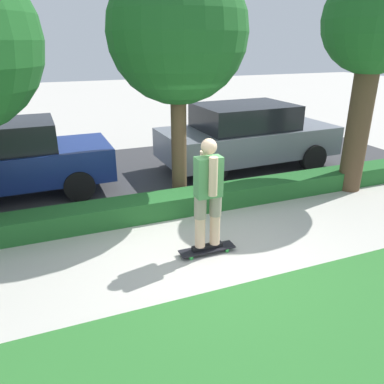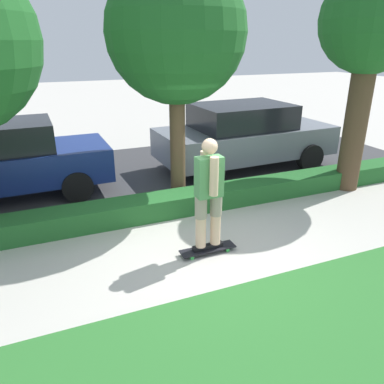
{
  "view_description": "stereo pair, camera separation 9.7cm",
  "coord_description": "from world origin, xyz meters",
  "px_view_note": "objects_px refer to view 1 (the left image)",
  "views": [
    {
      "loc": [
        -2.14,
        -4.84,
        3.18
      ],
      "look_at": [
        0.0,
        0.6,
        0.82
      ],
      "focal_mm": 35.0,
      "sensor_mm": 36.0,
      "label": 1
    },
    {
      "loc": [
        -2.23,
        -4.81,
        3.18
      ],
      "look_at": [
        0.0,
        0.6,
        0.82
      ],
      "focal_mm": 35.0,
      "sensor_mm": 36.0,
      "label": 2
    }
  ],
  "objects_px": {
    "skater_person": "(208,193)",
    "parked_car_middle": "(247,135)",
    "parked_car_front": "(9,159)",
    "tree_mid": "(177,34)",
    "tree_far": "(375,28)",
    "skateboard": "(207,249)"
  },
  "relations": [
    {
      "from": "skater_person",
      "to": "parked_car_middle",
      "type": "distance_m",
      "value": 4.63
    },
    {
      "from": "parked_car_front",
      "to": "parked_car_middle",
      "type": "bearing_deg",
      "value": -2.2
    },
    {
      "from": "tree_mid",
      "to": "tree_far",
      "type": "height_order",
      "value": "tree_mid"
    },
    {
      "from": "skateboard",
      "to": "tree_far",
      "type": "relative_size",
      "value": 0.2
    },
    {
      "from": "parked_car_front",
      "to": "skateboard",
      "type": "bearing_deg",
      "value": -53.11
    },
    {
      "from": "parked_car_front",
      "to": "parked_car_middle",
      "type": "height_order",
      "value": "parked_car_middle"
    },
    {
      "from": "tree_far",
      "to": "parked_car_middle",
      "type": "bearing_deg",
      "value": 122.23
    },
    {
      "from": "parked_car_front",
      "to": "parked_car_middle",
      "type": "distance_m",
      "value": 5.75
    },
    {
      "from": "tree_far",
      "to": "parked_car_front",
      "type": "bearing_deg",
      "value": 161.59
    },
    {
      "from": "tree_far",
      "to": "skateboard",
      "type": "bearing_deg",
      "value": -161.3
    },
    {
      "from": "parked_car_front",
      "to": "skater_person",
      "type": "bearing_deg",
      "value": -53.11
    },
    {
      "from": "parked_car_middle",
      "to": "skater_person",
      "type": "bearing_deg",
      "value": -128.79
    },
    {
      "from": "parked_car_front",
      "to": "tree_mid",
      "type": "bearing_deg",
      "value": -26.69
    },
    {
      "from": "skateboard",
      "to": "skater_person",
      "type": "xyz_separation_m",
      "value": [
        0.0,
        0.0,
        0.98
      ]
    },
    {
      "from": "tree_far",
      "to": "parked_car_front",
      "type": "height_order",
      "value": "tree_far"
    },
    {
      "from": "tree_mid",
      "to": "parked_car_middle",
      "type": "relative_size",
      "value": 0.98
    },
    {
      "from": "tree_mid",
      "to": "tree_far",
      "type": "relative_size",
      "value": 1.0
    },
    {
      "from": "parked_car_middle",
      "to": "tree_mid",
      "type": "bearing_deg",
      "value": -150.84
    },
    {
      "from": "parked_car_front",
      "to": "parked_car_middle",
      "type": "xyz_separation_m",
      "value": [
        5.75,
        -0.1,
        0.04
      ]
    },
    {
      "from": "tree_far",
      "to": "parked_car_middle",
      "type": "distance_m",
      "value": 3.72
    },
    {
      "from": "skateboard",
      "to": "parked_car_front",
      "type": "height_order",
      "value": "parked_car_front"
    },
    {
      "from": "skateboard",
      "to": "skater_person",
      "type": "distance_m",
      "value": 0.98
    }
  ]
}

